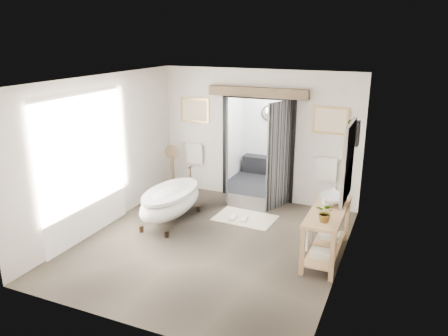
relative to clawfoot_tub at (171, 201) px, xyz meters
The scene contains 13 objects.
ground_plane 1.34m from the clawfoot_tub, 26.11° to the right, with size 5.00×5.00×0.00m, color brown.
room_shell 1.91m from the clawfoot_tub, 31.57° to the right, with size 4.52×5.02×2.91m.
shower_room 3.65m from the clawfoot_tub, 71.79° to the left, with size 2.22×2.01×2.51m.
back_wall_dressing 2.37m from the clawfoot_tub, 57.29° to the left, with size 3.82×0.78×2.52m.
clawfoot_tub is the anchor object (origin of this frame).
vanity 3.09m from the clawfoot_tub, ahead, with size 0.57×1.60×0.85m.
pedestal_mirror 1.65m from the clawfoot_tub, 118.49° to the left, with size 0.34×0.22×1.16m.
rug 1.56m from the clawfoot_tub, 29.14° to the left, with size 1.20×0.80×0.01m, color beige.
slippers 1.41m from the clawfoot_tub, 26.06° to the left, with size 0.38×0.28×0.05m.
basin 3.18m from the clawfoot_tub, ahead, with size 0.48×0.48×0.17m, color white.
plant 3.28m from the clawfoot_tub, 12.93° to the right, with size 0.28×0.24×0.31m, color gray.
soap_bottle_a 3.08m from the clawfoot_tub, ahead, with size 0.09×0.09×0.19m, color gray.
soap_bottle_b 3.16m from the clawfoot_tub, ahead, with size 0.14×0.14×0.18m, color gray.
Camera 1 is at (3.04, -6.41, 3.62)m, focal length 35.00 mm.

